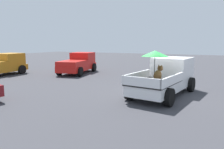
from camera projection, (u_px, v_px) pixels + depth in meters
name	position (u px, v px, depth m)	size (l,w,h in m)	color
ground_plane	(163.00, 95.00, 11.53)	(80.00, 80.00, 0.00)	#38383D
pickup_truck_main	(166.00, 76.00, 11.75)	(5.27, 2.85, 2.36)	black
pickup_truck_red	(79.00, 63.00, 19.72)	(5.05, 2.84, 1.80)	black
pickup_truck_far	(0.00, 65.00, 18.25)	(4.88, 2.34, 1.80)	black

